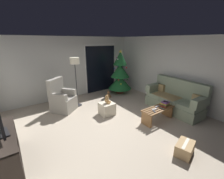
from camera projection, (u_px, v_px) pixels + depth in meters
The scene contains 21 objects.
ground_plane at pixel (115, 127), 4.24m from camera, with size 7.00×7.00×0.00m, color #B2A38E.
wall_back at pixel (71, 68), 6.20m from camera, with size 5.72×0.12×2.50m, color beige.
wall_right at pixel (178, 72), 5.43m from camera, with size 0.12×6.00×2.50m, color beige.
patio_door_frame at pixel (101, 68), 6.96m from camera, with size 1.60×0.02×2.20m, color silver.
patio_door_glass at pixel (101, 69), 6.97m from camera, with size 1.50×0.02×2.10m, color black.
couch at pixel (175, 99), 5.13m from camera, with size 0.87×1.97×1.08m.
coffee_table at pixel (158, 112), 4.48m from camera, with size 1.10×0.40×0.42m.
remote_graphite at pixel (154, 111), 4.22m from camera, with size 0.04×0.16×0.02m, color #333338.
remote_black at pixel (162, 109), 4.38m from camera, with size 0.04×0.16×0.02m, color black.
remote_silver at pixel (157, 106), 4.52m from camera, with size 0.04×0.16×0.02m, color #ADADB2.
remote_white at pixel (154, 109), 4.34m from camera, with size 0.04×0.16×0.02m, color silver.
book_stack at pixel (165, 104), 4.55m from camera, with size 0.26×0.22×0.14m.
cell_phone at pixel (166, 102), 4.54m from camera, with size 0.07×0.14×0.01m, color black.
christmas_tree at pixel (120, 74), 6.70m from camera, with size 1.05×1.05×1.97m.
armchair at pixel (62, 99), 5.11m from camera, with size 0.96×0.96×1.13m.
floor_lamp at pixel (75, 66), 5.15m from camera, with size 0.32×0.32×1.78m.
media_shelf at pixel (5, 154), 2.74m from camera, with size 0.40×1.40×0.74m.
ottoman at pixel (107, 109), 4.89m from camera, with size 0.44×0.44×0.40m, color beige.
teddy_bear_honey at pixel (107, 100), 4.78m from camera, with size 0.21×0.22×0.29m.
teddy_bear_chestnut_by_tree at pixel (109, 94), 6.39m from camera, with size 0.21×0.21×0.29m.
cardboard_box_taped_mid_floor at pixel (185, 148), 3.20m from camera, with size 0.54×0.42×0.26m.
Camera 1 is at (-2.22, -2.94, 2.35)m, focal length 23.78 mm.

